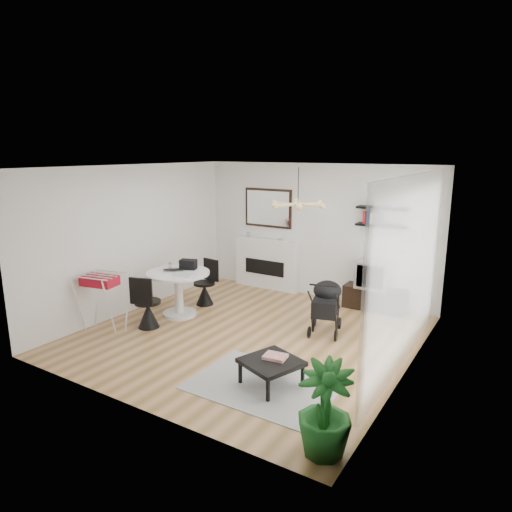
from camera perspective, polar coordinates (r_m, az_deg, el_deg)
The scene contains 25 objects.
floor at distance 7.55m, azimuth -0.95°, elevation -9.86°, with size 5.00×5.00×0.00m, color olive.
ceiling at distance 6.96m, azimuth -1.03°, elevation 11.07°, with size 5.00×5.00×0.00m, color white.
wall_back at distance 9.29m, azimuth 7.42°, elevation 3.09°, with size 5.00×5.00×0.00m, color white.
wall_left at distance 8.72m, azimuth -14.93°, elevation 2.10°, with size 5.00×5.00×0.00m, color white.
wall_right at distance 6.19m, azimuth 18.88°, elevation -2.57°, with size 5.00×5.00×0.00m, color white.
sheer_curtain at distance 6.40m, azimuth 18.42°, elevation -2.04°, with size 0.04×3.60×2.60m, color white.
fireplace at distance 9.86m, azimuth 1.31°, elevation -0.17°, with size 1.50×0.17×2.16m.
shelf_lower at distance 8.66m, azimuth 15.32°, elevation 3.69°, with size 0.90×0.25×0.04m, color black.
shelf_upper at distance 8.62m, azimuth 15.45°, elevation 5.79°, with size 0.90×0.25×0.04m, color black.
pendant_lamp at distance 6.91m, azimuth 5.26°, elevation 6.43°, with size 0.90×0.90×0.10m, color tan, non-canonical shape.
tv_console at distance 8.91m, azimuth 14.64°, elevation -5.19°, with size 1.16×0.40×0.43m, color black.
crt_tv at distance 8.78m, azimuth 14.55°, elevation -2.20°, with size 0.60×0.52×0.52m.
dining_table at distance 8.35m, azimuth -9.65°, elevation -3.83°, with size 1.13×1.13×0.82m.
laptop at distance 8.32m, azimuth -10.29°, elevation -1.81°, with size 0.36×0.23×0.03m, color black.
black_bag at distance 8.42m, azimuth -8.46°, elevation -1.04°, with size 0.29×0.18×0.18m, color black.
newspaper at distance 8.06m, azimuth -8.99°, elevation -2.31°, with size 0.33×0.27×0.01m, color silver.
drinking_glass at distance 8.56m, azimuth -10.69°, elevation -1.16°, with size 0.06×0.06×0.10m, color white.
chair_far at distance 8.96m, azimuth -6.36°, elevation -4.31°, with size 0.42×0.44×0.88m.
chair_near at distance 7.97m, azimuth -13.41°, elevation -6.74°, with size 0.47×0.49×0.92m.
drying_rack at distance 7.98m, azimuth -18.53°, elevation -5.32°, with size 0.76×0.72×0.98m.
stroller at distance 7.64m, azimuth 8.73°, elevation -6.49°, with size 0.66×0.85×0.95m.
rug at distance 6.08m, azimuth 0.95°, elevation -15.82°, with size 1.81×1.31×0.01m, color #ADADAD.
coffee_table at distance 5.94m, azimuth 1.92°, elevation -13.21°, with size 0.85×0.85×0.34m.
magazines at distance 5.97m, azimuth 2.42°, elevation -12.46°, with size 0.28×0.22×0.04m, color #C13036.
potted_plant at distance 4.73m, azimuth 8.59°, elevation -18.43°, with size 0.54×0.54×0.97m, color #1A5C1E.
Camera 1 is at (3.78, -5.84, 2.94)m, focal length 32.00 mm.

